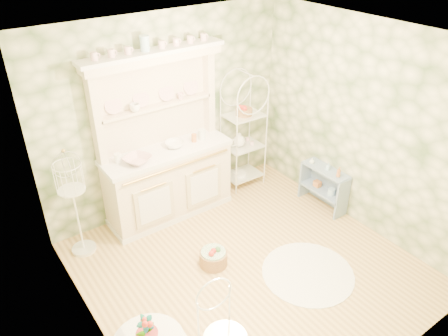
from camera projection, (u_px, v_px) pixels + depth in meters
floor at (248, 267)px, 5.27m from camera, size 3.60×3.60×0.00m
ceiling at (257, 42)px, 3.89m from camera, size 3.60×3.60×0.00m
wall_left at (86, 236)px, 3.68m from camera, size 3.60×3.60×0.00m
wall_right at (363, 128)px, 5.49m from camera, size 3.60×3.60×0.00m
wall_back at (167, 115)px, 5.84m from camera, size 3.60×3.60×0.00m
wall_front at (400, 270)px, 3.33m from camera, size 3.60×3.60×0.00m
kitchen_dresser at (166, 140)px, 5.65m from camera, size 1.87×0.61×2.29m
bakers_rack at (244, 132)px, 6.45m from camera, size 0.56×0.41×1.77m
side_shelf at (323, 187)px, 6.22m from camera, size 0.34×0.74×0.61m
birdcage_stand at (74, 201)px, 5.16m from camera, size 0.37×0.37×1.50m
floor_basket at (213, 258)px, 5.27m from camera, size 0.41×0.41×0.20m
lace_rug at (308, 273)px, 5.18m from camera, size 1.20×1.20×0.01m
bowl_floral at (138, 162)px, 5.42m from camera, size 0.43×0.43×0.08m
bowl_white at (174, 146)px, 5.78m from camera, size 0.31×0.31×0.08m
cup_left at (135, 109)px, 5.35m from camera, size 0.17×0.17×0.10m
cup_right at (181, 97)px, 5.70m from camera, size 0.12×0.12×0.08m
potted_geranium at (147, 332)px, 3.44m from camera, size 0.18×0.15×0.30m
bottle_amber at (339, 172)px, 5.85m from camera, size 0.07×0.07×0.15m
bottle_blue at (328, 167)px, 6.03m from camera, size 0.06×0.06×0.11m
bottle_glass at (312, 162)px, 6.17m from camera, size 0.09×0.09×0.09m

